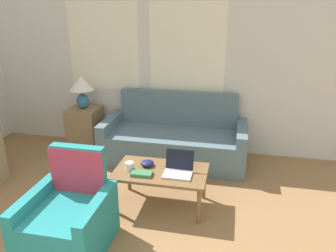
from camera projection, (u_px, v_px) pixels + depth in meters
wall_back at (150, 64)px, 4.92m from camera, size 6.13×0.06×2.60m
couch at (174, 141)px, 4.78m from camera, size 2.04×0.86×0.95m
armchair at (70, 219)px, 3.04m from camera, size 0.73×0.75×0.90m
side_table at (86, 128)px, 5.14m from camera, size 0.46×0.46×0.65m
table_lamp at (82, 87)px, 4.91m from camera, size 0.37×0.37×0.50m
coffee_table at (161, 174)px, 3.60m from camera, size 1.01×0.59×0.44m
laptop at (178, 169)px, 3.51m from camera, size 0.30×0.28×0.23m
cup_navy at (129, 166)px, 3.58m from camera, size 0.10×0.10×0.09m
snack_bowl at (147, 163)px, 3.68m from camera, size 0.15×0.15×0.06m
book_red at (142, 174)px, 3.48m from camera, size 0.23×0.13×0.04m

